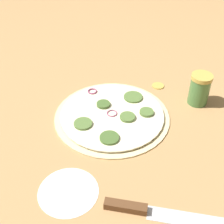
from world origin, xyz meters
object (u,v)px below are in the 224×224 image
object	(u,v)px
pizza	(112,115)
spice_jar	(200,89)
knife	(145,210)
loose_cap	(158,85)

from	to	relation	value
pizza	spice_jar	distance (m)	0.27
knife	spice_jar	distance (m)	0.42
pizza	spice_jar	xyz separation A→B (m)	(-0.21, 0.16, 0.04)
loose_cap	spice_jar	bearing A→B (deg)	88.92
pizza	loose_cap	world-z (taller)	pizza
knife	loose_cap	bearing A→B (deg)	90.80
knife	spice_jar	size ratio (longest dim) A/B	2.56
loose_cap	pizza	bearing A→B (deg)	-6.98
spice_jar	pizza	bearing A→B (deg)	-37.96
pizza	knife	xyz separation A→B (m)	(0.20, 0.24, 0.00)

